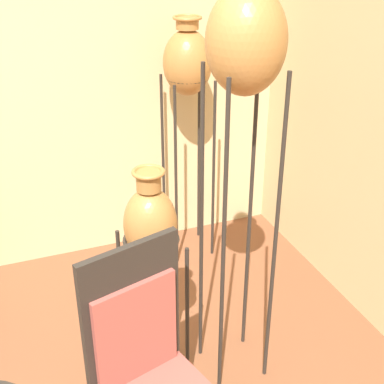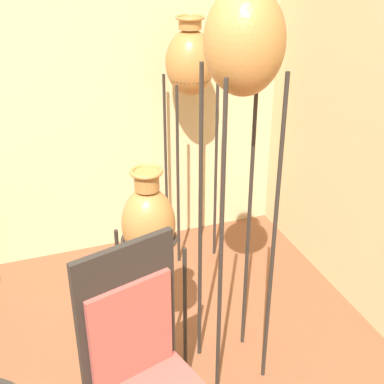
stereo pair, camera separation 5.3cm
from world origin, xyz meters
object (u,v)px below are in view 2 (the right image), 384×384
object	(u,v)px
vase_stand_tall	(244,50)
chair	(147,373)
vase_stand_short	(149,227)
vase_stand_medium	(190,67)

from	to	relation	value
vase_stand_tall	chair	distance (m)	1.34
vase_stand_short	chair	bearing A→B (deg)	-107.29
vase_stand_tall	chair	xyz separation A→B (m)	(-0.59, -0.51, -1.09)
vase_stand_tall	vase_stand_medium	xyz separation A→B (m)	(0.18, 1.18, -0.36)
vase_stand_tall	vase_stand_short	world-z (taller)	vase_stand_tall
chair	vase_stand_tall	bearing A→B (deg)	24.50
vase_stand_medium	vase_stand_short	xyz separation A→B (m)	(-0.60, -1.11, -0.43)
vase_stand_medium	chair	xyz separation A→B (m)	(-0.78, -1.68, -0.73)
vase_stand_tall	chair	size ratio (longest dim) A/B	1.79
chair	vase_stand_short	bearing A→B (deg)	56.59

